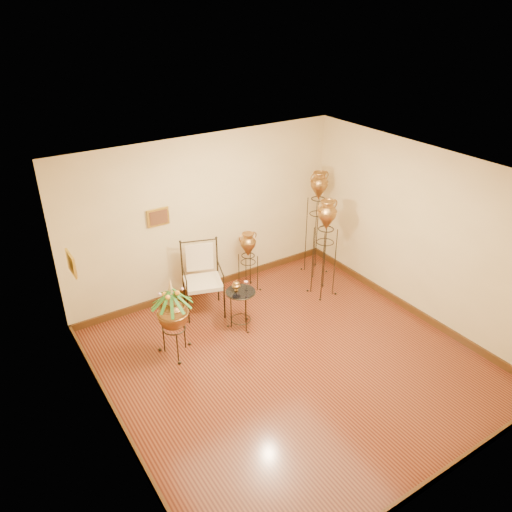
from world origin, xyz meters
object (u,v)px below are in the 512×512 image
planter_urn (173,312)px  armchair (203,280)px  amphora_tall (317,222)px  side_table (241,308)px  amphora_mid (325,248)px

planter_urn → armchair: planter_urn is taller
amphora_tall → armchair: bearing=-178.1°
side_table → planter_urn: bearing=-177.4°
armchair → side_table: size_ratio=1.44×
amphora_mid → planter_urn: amphora_mid is taller
amphora_tall → armchair: 2.45m
amphora_mid → armchair: (-2.03, 0.62, -0.29)m
planter_urn → side_table: 1.22m
armchair → amphora_tall: bearing=20.3°
amphora_mid → planter_urn: bearing=-177.3°
amphora_mid → armchair: bearing=163.0°
amphora_tall → side_table: 2.37m
armchair → planter_urn: bearing=-120.6°
amphora_tall → side_table: (-2.13, -0.78, -0.68)m
amphora_tall → armchair: amphora_tall is taller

